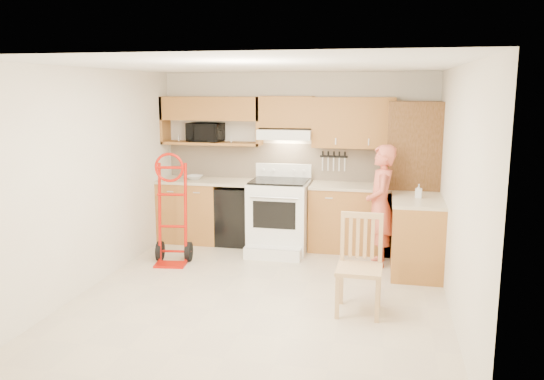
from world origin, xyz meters
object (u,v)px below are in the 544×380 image
(microwave, at_px, (205,132))
(person, at_px, (380,206))
(range, at_px, (278,210))
(dining_chair, at_px, (359,266))
(hand_truck, at_px, (171,215))

(microwave, distance_m, person, 2.82)
(microwave, xyz_separation_m, range, (1.19, -0.42, -1.03))
(dining_chair, bearing_deg, range, 123.42)
(range, height_order, person, person)
(microwave, distance_m, dining_chair, 3.56)
(range, distance_m, hand_truck, 1.51)
(person, bearing_deg, dining_chair, -8.85)
(range, xyz_separation_m, hand_truck, (-1.26, -0.83, 0.06))
(range, height_order, hand_truck, hand_truck)
(hand_truck, bearing_deg, microwave, 79.37)
(range, relative_size, dining_chair, 1.18)
(dining_chair, bearing_deg, microwave, 136.81)
(microwave, height_order, person, microwave)
(range, bearing_deg, person, -12.70)
(range, bearing_deg, microwave, 160.60)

